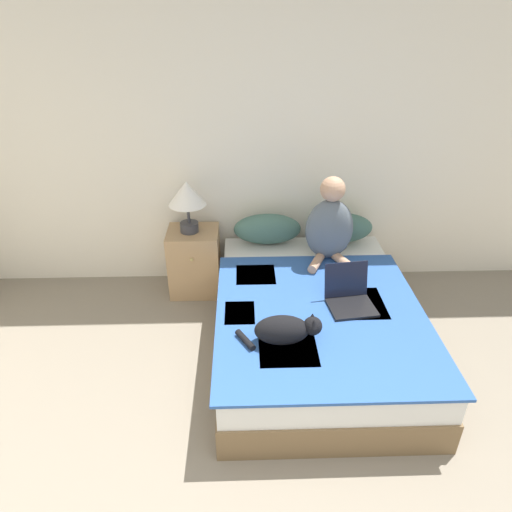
% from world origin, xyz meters
% --- Properties ---
extents(wall_back, '(6.07, 0.05, 2.55)m').
position_xyz_m(wall_back, '(0.00, 3.15, 1.27)').
color(wall_back, silver).
rests_on(wall_back, ground_plane).
extents(bed, '(1.40, 1.95, 0.44)m').
position_xyz_m(bed, '(0.38, 2.10, 0.22)').
color(bed, brown).
rests_on(bed, ground_plane).
extents(pillow_near, '(0.57, 0.23, 0.27)m').
position_xyz_m(pillow_near, '(0.07, 2.94, 0.57)').
color(pillow_near, '#42665B').
rests_on(pillow_near, bed).
extents(pillow_far, '(0.57, 0.23, 0.27)m').
position_xyz_m(pillow_far, '(0.69, 2.94, 0.57)').
color(pillow_far, '#42665B').
rests_on(pillow_far, bed).
extents(person_sitting, '(0.38, 0.37, 0.69)m').
position_xyz_m(person_sitting, '(0.55, 2.67, 0.73)').
color(person_sitting, slate).
rests_on(person_sitting, bed).
extents(cat_tabby, '(0.53, 0.18, 0.19)m').
position_xyz_m(cat_tabby, '(0.11, 1.64, 0.53)').
color(cat_tabby, black).
rests_on(cat_tabby, bed).
extents(laptop_open, '(0.34, 0.34, 0.26)m').
position_xyz_m(laptop_open, '(0.59, 2.02, 0.49)').
color(laptop_open, black).
rests_on(laptop_open, bed).
extents(nightstand, '(0.43, 0.39, 0.58)m').
position_xyz_m(nightstand, '(-0.56, 2.89, 0.29)').
color(nightstand, tan).
rests_on(nightstand, ground_plane).
extents(table_lamp, '(0.31, 0.31, 0.44)m').
position_xyz_m(table_lamp, '(-0.58, 2.89, 0.89)').
color(table_lamp, '#38383D').
rests_on(table_lamp, nightstand).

